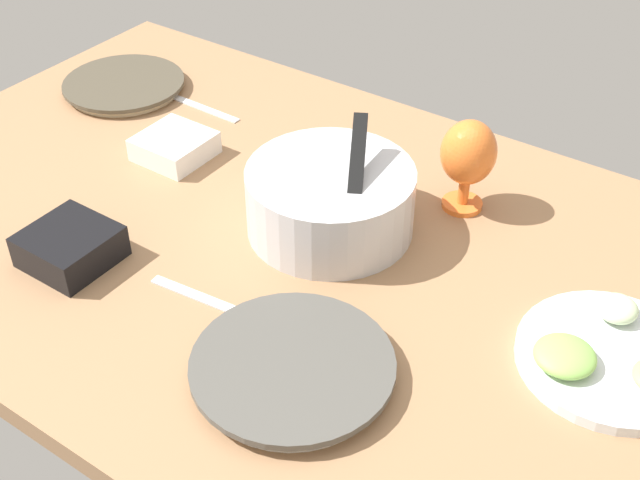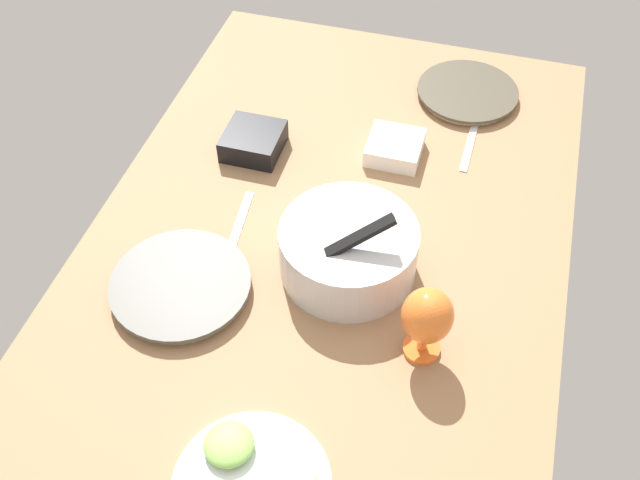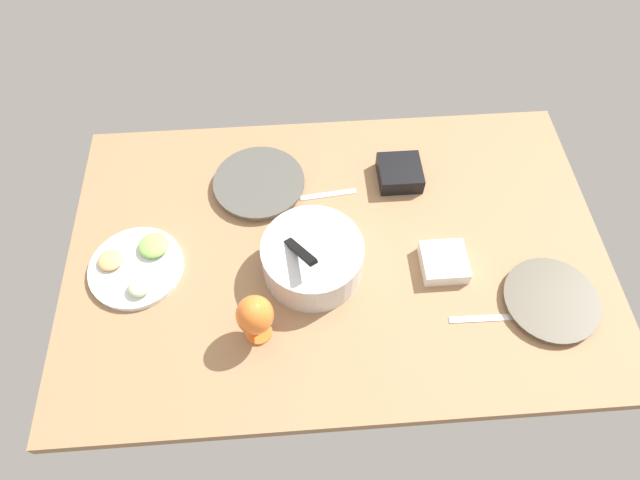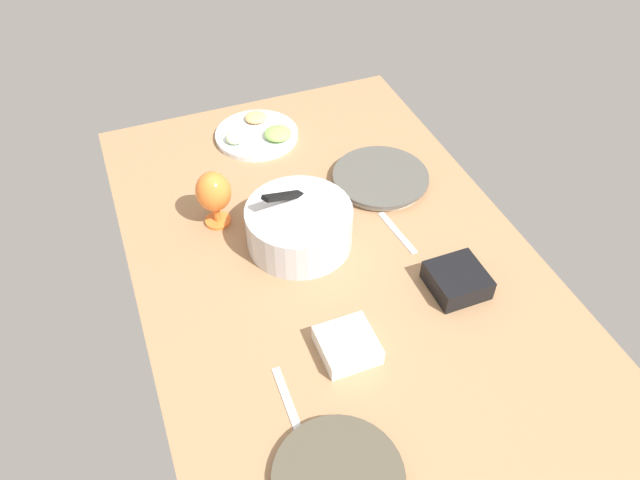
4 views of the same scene
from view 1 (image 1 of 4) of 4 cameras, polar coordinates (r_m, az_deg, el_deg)
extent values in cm
cube|color=#99704C|center=(147.08, -3.24, -0.03)|extent=(160.00, 104.00, 4.00)
cylinder|color=beige|center=(193.45, -13.11, 10.04)|extent=(24.44, 24.44, 1.42)
cylinder|color=#494233|center=(192.94, -13.16, 10.34)|extent=(26.56, 26.56, 0.85)
cylinder|color=silver|center=(120.08, -1.86, -8.90)|extent=(26.84, 26.84, 1.79)
cylinder|color=#4E4C47|center=(119.04, -1.88, -8.43)|extent=(29.17, 29.17, 1.07)
cylinder|color=silver|center=(142.90, 0.70, 2.70)|extent=(28.72, 28.72, 11.77)
cylinder|color=white|center=(140.88, 0.71, 3.87)|extent=(25.85, 25.85, 2.12)
cube|color=black|center=(136.61, 2.47, 4.43)|extent=(12.23, 19.39, 11.85)
cylinder|color=silver|center=(128.78, 19.11, -7.57)|extent=(27.26, 27.26, 1.80)
ellipsoid|color=beige|center=(133.12, 19.49, -4.40)|extent=(6.20, 6.20, 3.27)
ellipsoid|color=#8CC659|center=(123.61, 16.26, -7.55)|extent=(8.82, 8.82, 3.05)
cylinder|color=orange|center=(153.44, 9.60, 2.43)|extent=(7.29, 7.29, 1.00)
cylinder|color=orange|center=(151.86, 9.70, 3.27)|extent=(2.00, 2.00, 4.54)
ellipsoid|color=orange|center=(147.43, 10.04, 5.87)|extent=(9.80, 9.80, 11.77)
cube|color=black|center=(143.67, -16.57, -0.42)|extent=(13.59, 13.59, 5.73)
cube|color=tan|center=(142.58, -16.70, 0.15)|extent=(11.14, 11.14, 1.83)
cube|color=white|center=(166.64, -9.82, 6.28)|extent=(12.89, 12.89, 4.56)
cube|color=#F9E072|center=(165.89, -9.88, 6.71)|extent=(10.57, 10.57, 1.46)
cube|color=silver|center=(182.83, -7.81, 8.84)|extent=(18.03, 2.11, 0.60)
cube|color=silver|center=(133.60, -8.15, -3.79)|extent=(18.09, 3.58, 0.60)
camera|label=2|loc=(1.27, 66.36, 36.18)|focal=41.61mm
camera|label=3|loc=(1.91, 23.78, 50.68)|focal=30.14mm
camera|label=4|loc=(2.25, -25.11, 43.60)|focal=34.34mm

